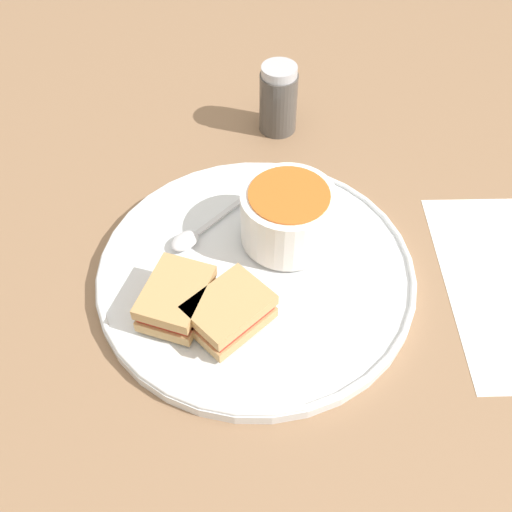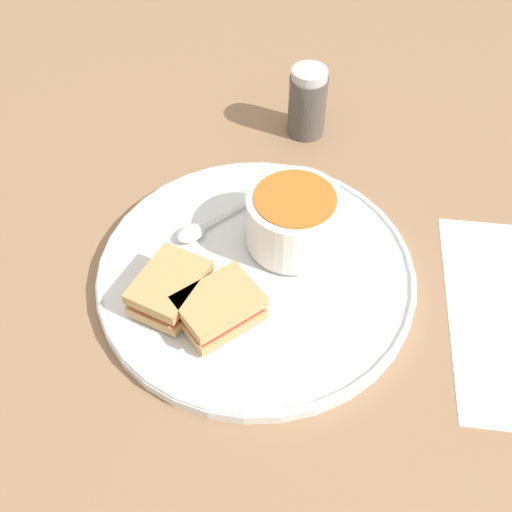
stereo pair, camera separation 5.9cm
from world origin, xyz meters
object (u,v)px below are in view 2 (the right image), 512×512
sandwich_half_near (170,288)px  sandwich_half_far (219,308)px  salt_shaker (306,102)px  spoon (199,229)px  soup_bowl (294,219)px

sandwich_half_near → sandwich_half_far: same height
sandwich_half_near → salt_shaker: bearing=-12.2°
sandwich_half_far → salt_shaker: salt_shaker is taller
salt_shaker → sandwich_half_far: bearing=177.3°
spoon → sandwich_half_far: 0.12m
spoon → sandwich_half_far: bearing=64.4°
sandwich_half_far → salt_shaker: bearing=-2.7°
sandwich_half_near → salt_shaker: 0.33m
soup_bowl → sandwich_half_near: 0.15m
soup_bowl → salt_shaker: (0.21, 0.03, -0.00)m
sandwich_half_near → sandwich_half_far: bearing=-100.3°
soup_bowl → spoon: 0.11m
sandwich_half_near → sandwich_half_far: (-0.01, -0.05, 0.00)m
spoon → sandwich_half_near: bearing=37.6°
soup_bowl → sandwich_half_near: size_ratio=1.16×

